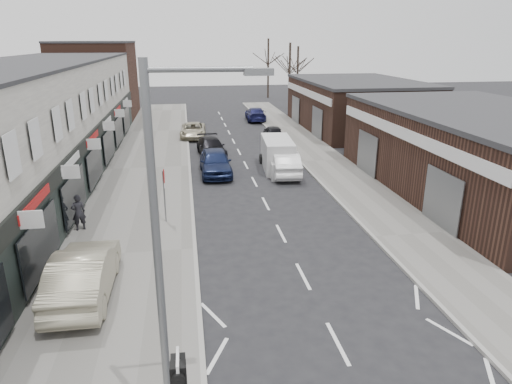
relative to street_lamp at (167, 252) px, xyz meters
name	(u,v)px	position (x,y,z in m)	size (l,w,h in m)	color
pavement_left	(147,168)	(-2.22, 22.80, -4.56)	(5.50, 64.00, 0.12)	slate
pavement_right	(325,161)	(10.28, 22.80, -4.56)	(3.50, 64.00, 0.12)	slate
shop_terrace_left	(22,127)	(-8.97, 20.30, -1.07)	(8.00, 41.00, 7.10)	silver
brick_block_far	(97,81)	(-8.97, 45.80, -0.62)	(8.00, 10.00, 8.00)	#45281D
right_unit_near	(485,154)	(17.03, 14.80, -2.37)	(10.00, 18.00, 4.50)	#3A231A
right_unit_far	(356,106)	(17.03, 34.80, -2.37)	(10.00, 16.00, 4.50)	#3A231A
tree_far_a	(289,109)	(13.53, 48.80, -4.62)	(3.60, 3.60, 8.00)	#382D26
tree_far_b	(297,102)	(16.03, 54.80, -4.62)	(3.60, 3.60, 7.50)	#382D26
tree_far_c	(268,98)	(13.03, 60.80, -4.62)	(3.60, 3.60, 8.50)	#382D26
street_lamp	(167,252)	(0.00, 0.00, 0.00)	(2.23, 0.22, 8.00)	slate
warning_sign	(164,180)	(-0.63, 12.80, -2.42)	(0.12, 0.80, 2.70)	slate
white_van	(278,155)	(6.53, 21.38, -3.65)	(2.20, 5.40, 2.05)	silver
sedan_on_pavement	(84,273)	(-3.16, 6.48, -3.66)	(1.77, 5.07, 1.67)	#9D967E
pedestrian	(79,212)	(-4.51, 12.36, -3.66)	(0.61, 0.40, 1.69)	black
parked_car_left_a	(215,162)	(2.27, 20.84, -3.80)	(1.95, 4.83, 1.65)	#151E42
parked_car_left_b	(211,147)	(2.33, 25.90, -3.95)	(1.86, 4.59, 1.33)	black
parked_car_left_c	(193,130)	(1.13, 32.87, -3.97)	(2.16, 4.69, 1.30)	#B2AB8F
parked_car_right_a	(285,163)	(6.73, 20.07, -3.84)	(1.65, 4.72, 1.56)	silver
parked_car_right_b	(273,133)	(8.03, 30.78, -3.98)	(1.52, 3.77, 1.29)	black
parked_car_right_c	(255,114)	(8.03, 40.88, -3.91)	(1.99, 4.90, 1.42)	#161845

